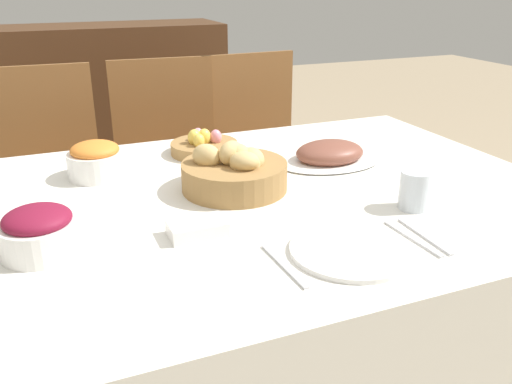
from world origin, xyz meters
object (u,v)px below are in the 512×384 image
object	(u,v)px
beet_salad_bowl	(39,231)
dinner_plate	(351,250)
sideboard	(94,119)
spoon	(424,236)
carrot_bowl	(96,160)
ham_platter	(330,155)
chair_far_right	(260,158)
knife	(412,238)
drinking_cup	(415,190)
bread_basket	(235,172)
fork	(284,266)
chair_far_center	(172,170)
butter_dish	(197,228)
egg_basket	(204,145)
chair_far_left	(47,186)

from	to	relation	value
beet_salad_bowl	dinner_plate	distance (m)	0.61
sideboard	spoon	world-z (taller)	sideboard
sideboard	carrot_bowl	bearing A→B (deg)	-95.75
ham_platter	spoon	world-z (taller)	ham_platter
sideboard	carrot_bowl	xyz separation A→B (m)	(-0.16, -1.59, 0.28)
chair_far_right	carrot_bowl	world-z (taller)	chair_far_right
sideboard	knife	bearing A→B (deg)	-79.87
sideboard	knife	xyz separation A→B (m)	(0.40, -2.22, 0.23)
carrot_bowl	drinking_cup	distance (m)	0.83
bread_basket	fork	distance (m)	0.41
ham_platter	beet_salad_bowl	xyz separation A→B (m)	(-0.80, -0.27, 0.02)
chair_far_center	butter_dish	xyz separation A→B (m)	(-0.20, -1.06, 0.25)
bread_basket	spoon	xyz separation A→B (m)	(0.27, -0.40, -0.05)
ham_platter	beet_salad_bowl	bearing A→B (deg)	-161.57
knife	bread_basket	bearing A→B (deg)	118.81
fork	drinking_cup	bearing A→B (deg)	16.34
chair_far_center	egg_basket	xyz separation A→B (m)	(-0.02, -0.52, 0.26)
chair_far_center	sideboard	size ratio (longest dim) A/B	0.65
chair_far_center	ham_platter	xyz separation A→B (m)	(0.30, -0.74, 0.25)
fork	dinner_plate	bearing A→B (deg)	-2.12
egg_basket	drinking_cup	world-z (taller)	drinking_cup
chair_far_right	beet_salad_bowl	size ratio (longest dim) A/B	5.98
spoon	butter_dish	xyz separation A→B (m)	(-0.44, 0.19, 0.01)
knife	fork	bearing A→B (deg)	177.88
carrot_bowl	butter_dish	bearing A→B (deg)	-71.55
ham_platter	butter_dish	world-z (taller)	ham_platter
sideboard	chair_far_center	bearing A→B (deg)	-79.11
bread_basket	ham_platter	distance (m)	0.35
chair_far_right	chair_far_center	world-z (taller)	same
chair_far_center	fork	distance (m)	1.27
bread_basket	spoon	size ratio (longest dim) A/B	1.52
egg_basket	dinner_plate	size ratio (longest dim) A/B	0.83
bread_basket	spoon	distance (m)	0.49
sideboard	dinner_plate	world-z (taller)	sideboard
knife	butter_dish	bearing A→B (deg)	152.86
chair_far_left	knife	distance (m)	1.44
beet_salad_bowl	spoon	size ratio (longest dim) A/B	0.88
ham_platter	butter_dish	distance (m)	0.59
drinking_cup	fork	bearing A→B (deg)	-161.53
chair_far_right	ham_platter	xyz separation A→B (m)	(-0.09, -0.75, 0.25)
chair_far_left	bread_basket	size ratio (longest dim) A/B	3.46
chair_far_right	bread_basket	bearing A→B (deg)	-119.23
fork	drinking_cup	world-z (taller)	drinking_cup
chair_far_right	chair_far_left	bearing A→B (deg)	177.52
chair_far_left	fork	distance (m)	1.33
butter_dish	ham_platter	bearing A→B (deg)	32.18
egg_basket	drinking_cup	size ratio (longest dim) A/B	2.23
egg_basket	butter_dish	distance (m)	0.56
drinking_cup	dinner_plate	bearing A→B (deg)	-152.04
carrot_bowl	egg_basket	bearing A→B (deg)	14.88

